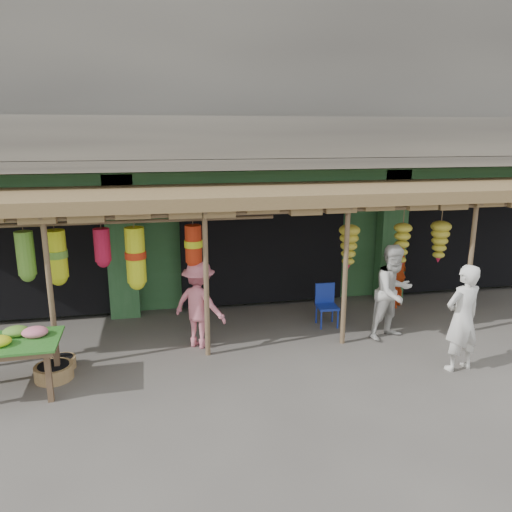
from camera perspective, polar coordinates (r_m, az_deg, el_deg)
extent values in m
plane|color=#514C47|center=(9.42, 3.61, -9.88)|extent=(80.00, 80.00, 0.00)
cube|color=gray|center=(13.55, -1.88, 19.08)|extent=(16.00, 6.00, 4.00)
cube|color=#2D6033|center=(13.84, -1.87, 4.43)|extent=(16.00, 5.70, 3.00)
cube|color=gray|center=(10.23, 1.44, 10.59)|extent=(16.00, 0.90, 0.22)
cube|color=gray|center=(9.82, 2.00, 13.36)|extent=(16.00, 0.10, 0.80)
cube|color=#2D6033|center=(10.65, 0.94, 8.85)|extent=(16.00, 0.35, 0.35)
cube|color=yellow|center=(10.67, -26.39, 6.87)|extent=(1.70, 0.06, 0.55)
cube|color=#B21414|center=(10.63, -26.44, 6.84)|extent=(1.30, 0.02, 0.30)
cube|color=black|center=(11.88, -24.45, 0.79)|extent=(3.60, 2.00, 2.50)
cube|color=black|center=(11.79, -0.09, 1.99)|extent=(3.60, 2.00, 2.50)
cube|color=black|center=(13.68, 20.93, 2.74)|extent=(3.60, 2.00, 2.50)
cube|color=#2D6033|center=(10.63, -15.09, 0.97)|extent=(0.60, 0.35, 3.00)
cube|color=#2D6033|center=(11.86, 15.23, 2.30)|extent=(0.60, 0.35, 3.00)
cylinder|color=brown|center=(8.65, -22.44, -3.98)|extent=(0.09, 0.09, 2.60)
cylinder|color=brown|center=(8.52, -5.70, -3.21)|extent=(0.09, 0.09, 2.60)
cylinder|color=brown|center=(9.10, 10.16, -2.24)|extent=(0.09, 0.09, 2.60)
cylinder|color=brown|center=(10.27, 23.24, -1.30)|extent=(0.09, 0.09, 2.60)
cylinder|color=brown|center=(8.46, 2.58, 5.07)|extent=(12.90, 0.08, 0.08)
cylinder|color=brown|center=(8.65, -16.10, 3.73)|extent=(5.50, 0.06, 0.06)
cube|color=brown|center=(9.55, 2.44, 7.20)|extent=(14.00, 2.70, 0.22)
cube|color=brown|center=(7.97, -22.57, -12.81)|extent=(0.08, 0.08, 0.73)
cube|color=brown|center=(8.58, -21.82, -10.78)|extent=(0.08, 0.08, 0.73)
cube|color=brown|center=(8.27, -27.15, -9.24)|extent=(1.60, 0.93, 0.07)
cube|color=#26661E|center=(8.25, -27.19, -8.87)|extent=(1.66, 0.99, 0.03)
ellipsoid|color=pink|center=(8.23, -23.95, -7.95)|extent=(0.38, 0.32, 0.16)
ellipsoid|color=#69A737|center=(8.38, -25.75, -7.76)|extent=(0.38, 0.32, 0.16)
cylinder|color=#182E9C|center=(10.02, 7.46, -7.30)|extent=(0.03, 0.03, 0.38)
cylinder|color=#182E9C|center=(10.12, 9.33, -7.15)|extent=(0.03, 0.03, 0.38)
cylinder|color=#182E9C|center=(10.32, 6.90, -6.62)|extent=(0.03, 0.03, 0.38)
cylinder|color=#182E9C|center=(10.42, 8.72, -6.48)|extent=(0.03, 0.03, 0.38)
cube|color=#182E9C|center=(10.15, 8.15, -5.78)|extent=(0.41, 0.41, 0.05)
cube|color=#182E9C|center=(10.24, 7.87, -4.22)|extent=(0.40, 0.05, 0.43)
cylinder|color=olive|center=(8.72, -22.09, -12.19)|extent=(0.64, 0.64, 0.23)
cylinder|color=#9C7E48|center=(9.05, -21.20, -11.28)|extent=(0.54, 0.54, 0.19)
imported|color=white|center=(8.76, 22.52, -6.57)|extent=(0.72, 0.55, 1.79)
imported|color=silver|center=(9.68, 15.42, -3.99)|extent=(1.06, 0.94, 1.81)
imported|color=#EB4D16|center=(11.48, 15.86, -1.98)|extent=(0.89, 0.87, 1.50)
imported|color=#D77181|center=(9.05, -6.51, -5.52)|extent=(1.18, 1.10, 1.60)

